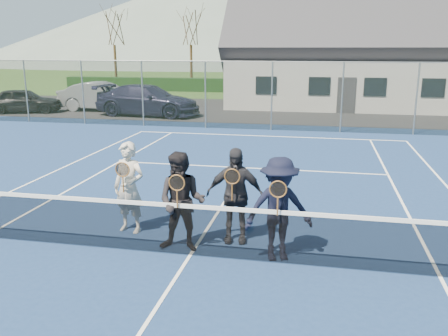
# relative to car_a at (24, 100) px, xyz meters

# --- Properties ---
(ground) EXTENTS (220.00, 220.00, 0.00)m
(ground) POSITION_rel_car_a_xyz_m (14.37, 3.32, -0.69)
(ground) COLOR #2D4C1B
(ground) RESTS_ON ground
(court_surface) EXTENTS (30.00, 30.00, 0.02)m
(court_surface) POSITION_rel_car_a_xyz_m (14.37, -16.68, -0.68)
(court_surface) COLOR navy
(court_surface) RESTS_ON ground
(tarmac_carpark) EXTENTS (40.00, 12.00, 0.01)m
(tarmac_carpark) POSITION_rel_car_a_xyz_m (10.37, 3.32, -0.68)
(tarmac_carpark) COLOR black
(tarmac_carpark) RESTS_ON ground
(hedge_row) EXTENTS (40.00, 1.20, 1.10)m
(hedge_row) POSITION_rel_car_a_xyz_m (14.37, 15.32, -0.14)
(hedge_row) COLOR black
(hedge_row) RESTS_ON ground
(hill_west) EXTENTS (110.00, 110.00, 18.00)m
(hill_west) POSITION_rel_car_a_xyz_m (-10.63, 78.32, 8.31)
(hill_west) COLOR #53645A
(hill_west) RESTS_ON ground
(hill_centre) EXTENTS (120.00, 120.00, 22.00)m
(hill_centre) POSITION_rel_car_a_xyz_m (34.37, 78.32, 10.31)
(hill_centre) COLOR slate
(hill_centre) RESTS_ON ground
(car_a) EXTENTS (4.35, 2.82, 1.38)m
(car_a) POSITION_rel_car_a_xyz_m (0.00, 0.00, 0.00)
(car_a) COLOR black
(car_a) RESTS_ON ground
(car_b) EXTENTS (5.04, 1.85, 1.65)m
(car_b) POSITION_rel_car_a_xyz_m (4.02, 1.71, 0.14)
(car_b) COLOR gray
(car_b) RESTS_ON ground
(car_c) EXTENTS (5.92, 2.92, 1.66)m
(car_c) POSITION_rel_car_a_xyz_m (7.33, 0.25, 0.14)
(car_c) COLOR #1B1B37
(car_c) RESTS_ON ground
(court_markings) EXTENTS (11.03, 23.83, 0.01)m
(court_markings) POSITION_rel_car_a_xyz_m (14.37, -16.68, -0.66)
(court_markings) COLOR white
(court_markings) RESTS_ON court_surface
(tennis_net) EXTENTS (11.68, 0.08, 1.10)m
(tennis_net) POSITION_rel_car_a_xyz_m (14.37, -16.68, -0.15)
(tennis_net) COLOR slate
(tennis_net) RESTS_ON ground
(perimeter_fence) EXTENTS (30.07, 0.07, 3.02)m
(perimeter_fence) POSITION_rel_car_a_xyz_m (14.37, -3.18, 0.84)
(perimeter_fence) COLOR slate
(perimeter_fence) RESTS_ON ground
(clubhouse) EXTENTS (15.60, 8.20, 7.70)m
(clubhouse) POSITION_rel_car_a_xyz_m (18.37, 7.32, 3.30)
(clubhouse) COLOR silver
(clubhouse) RESTS_ON ground
(tree_a) EXTENTS (3.20, 3.20, 7.77)m
(tree_a) POSITION_rel_car_a_xyz_m (-1.63, 16.32, 5.10)
(tree_a) COLOR #362513
(tree_a) RESTS_ON ground
(tree_b) EXTENTS (3.20, 3.20, 7.77)m
(tree_b) POSITION_rel_car_a_xyz_m (5.37, 16.32, 5.10)
(tree_b) COLOR #3A2715
(tree_b) RESTS_ON ground
(tree_c) EXTENTS (3.20, 3.20, 7.77)m
(tree_c) POSITION_rel_car_a_xyz_m (16.37, 16.32, 5.10)
(tree_c) COLOR #361F13
(tree_c) RESTS_ON ground
(player_a) EXTENTS (0.73, 0.56, 1.80)m
(player_a) POSITION_rel_car_a_xyz_m (12.91, -15.80, 0.23)
(player_a) COLOR beige
(player_a) RESTS_ON court_surface
(player_b) EXTENTS (0.88, 0.69, 1.80)m
(player_b) POSITION_rel_car_a_xyz_m (14.17, -16.46, 0.23)
(player_b) COLOR black
(player_b) RESTS_ON court_surface
(player_c) EXTENTS (1.09, 0.56, 1.80)m
(player_c) POSITION_rel_car_a_xyz_m (15.01, -15.87, 0.23)
(player_c) COLOR #25252A
(player_c) RESTS_ON court_surface
(player_d) EXTENTS (1.32, 1.00, 1.80)m
(player_d) POSITION_rel_car_a_xyz_m (15.88, -16.50, 0.23)
(player_d) COLOR black
(player_d) RESTS_ON court_surface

